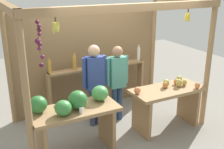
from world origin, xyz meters
The scene contains 7 objects.
ground_plane centered at (0.00, 0.00, 0.00)m, with size 12.00×12.00×0.00m, color gray.
market_stall centered at (-0.01, 0.44, 1.39)m, with size 3.46×1.89×2.42m.
fruit_counter_left centered at (-0.94, -0.66, 0.75)m, with size 1.44×0.65×1.12m.
fruit_counter_right centered at (0.93, -0.67, 0.62)m, with size 1.41×0.64×0.97m.
bottle_shelf_unit centered at (0.10, 0.67, 0.80)m, with size 2.22×0.22×1.35m.
vendor_man centered at (-0.26, 0.05, 0.98)m, with size 0.48×0.22×1.63m.
vendor_woman centered at (0.22, 0.03, 0.93)m, with size 0.48×0.21×1.56m.
Camera 1 is at (-2.22, -4.46, 2.77)m, focal length 44.31 mm.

